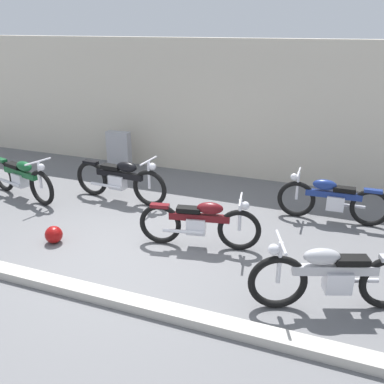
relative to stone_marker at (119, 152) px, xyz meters
The scene contains 10 objects.
ground_plane 4.00m from the stone_marker, 57.13° to the right, with size 40.00×40.00×0.00m, color slate.
building_wall 2.51m from the stone_marker, 19.32° to the left, with size 18.00×0.30×3.01m, color beige.
curb_strip 5.06m from the stone_marker, 64.64° to the right, with size 18.00×0.24×0.12m, color #B7B2A8.
stone_marker is the anchor object (origin of this frame).
helmet 3.64m from the stone_marker, 76.67° to the right, with size 0.28×0.28×0.28m, color maroon.
motorcycle_maroon 4.15m from the stone_marker, 42.44° to the right, with size 1.90×0.63×0.86m.
motorcycle_green 2.38m from the stone_marker, 113.70° to the right, with size 1.96×0.73×0.90m.
motorcycle_black 1.86m from the stone_marker, 59.09° to the right, with size 2.07×0.58×0.93m.
motorcycle_silver 6.28m from the stone_marker, 35.94° to the right, with size 1.97×0.92×0.93m.
motorcycle_blue 5.01m from the stone_marker, 12.48° to the right, with size 1.92×0.54×0.86m.
Camera 1 is at (2.91, -5.01, 3.27)m, focal length 39.59 mm.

